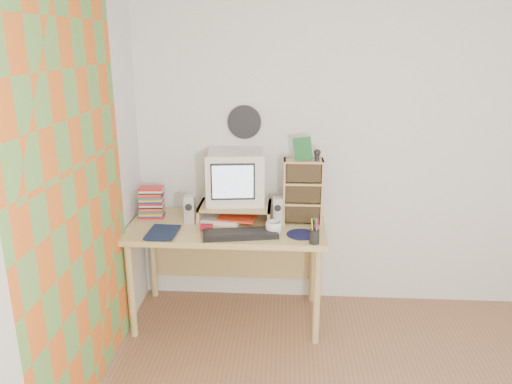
# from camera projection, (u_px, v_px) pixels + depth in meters

# --- Properties ---
(back_wall) EXTENTS (3.50, 0.00, 3.50)m
(back_wall) POSITION_uv_depth(u_px,v_px,m) (369.00, 147.00, 3.71)
(back_wall) COLOR silver
(back_wall) RESTS_ON floor
(left_wall) EXTENTS (0.00, 3.50, 3.50)m
(left_wall) POSITION_uv_depth(u_px,v_px,m) (21.00, 227.00, 2.15)
(left_wall) COLOR silver
(left_wall) RESTS_ON floor
(curtain) EXTENTS (0.00, 2.20, 2.20)m
(curtain) POSITION_uv_depth(u_px,v_px,m) (78.00, 212.00, 2.63)
(curtain) COLOR orange
(curtain) RESTS_ON left_wall
(wall_disc) EXTENTS (0.25, 0.02, 0.25)m
(wall_disc) POSITION_uv_depth(u_px,v_px,m) (244.00, 122.00, 3.70)
(wall_disc) COLOR black
(wall_disc) RESTS_ON back_wall
(desk) EXTENTS (1.40, 0.70, 0.75)m
(desk) POSITION_uv_depth(u_px,v_px,m) (228.00, 238.00, 3.67)
(desk) COLOR tan
(desk) RESTS_ON floor
(monitor_riser) EXTENTS (0.52, 0.30, 0.12)m
(monitor_riser) POSITION_uv_depth(u_px,v_px,m) (235.00, 208.00, 3.63)
(monitor_riser) COLOR tan
(monitor_riser) RESTS_ON desk
(crt_monitor) EXTENTS (0.44, 0.44, 0.38)m
(crt_monitor) POSITION_uv_depth(u_px,v_px,m) (235.00, 178.00, 3.62)
(crt_monitor) COLOR beige
(crt_monitor) RESTS_ON monitor_riser
(speaker_left) EXTENTS (0.08, 0.08, 0.20)m
(speaker_left) POSITION_uv_depth(u_px,v_px,m) (190.00, 209.00, 3.58)
(speaker_left) COLOR silver
(speaker_left) RESTS_ON desk
(speaker_right) EXTENTS (0.08, 0.08, 0.19)m
(speaker_right) POSITION_uv_depth(u_px,v_px,m) (278.00, 210.00, 3.58)
(speaker_right) COLOR silver
(speaker_right) RESTS_ON desk
(keyboard) EXTENTS (0.52, 0.25, 0.03)m
(keyboard) POSITION_uv_depth(u_px,v_px,m) (240.00, 234.00, 3.35)
(keyboard) COLOR black
(keyboard) RESTS_ON desk
(dvd_stack) EXTENTS (0.18, 0.14, 0.24)m
(dvd_stack) POSITION_uv_depth(u_px,v_px,m) (152.00, 201.00, 3.68)
(dvd_stack) COLOR brown
(dvd_stack) RESTS_ON desk
(cd_rack) EXTENTS (0.28, 0.15, 0.46)m
(cd_rack) POSITION_uv_depth(u_px,v_px,m) (303.00, 191.00, 3.55)
(cd_rack) COLOR tan
(cd_rack) RESTS_ON desk
(mug) EXTENTS (0.12, 0.12, 0.09)m
(mug) POSITION_uv_depth(u_px,v_px,m) (274.00, 228.00, 3.38)
(mug) COLOR white
(mug) RESTS_ON desk
(diary) EXTENTS (0.25, 0.19, 0.05)m
(diary) POSITION_uv_depth(u_px,v_px,m) (148.00, 230.00, 3.40)
(diary) COLOR #0F1A37
(diary) RESTS_ON desk
(mousepad) EXTENTS (0.21, 0.21, 0.00)m
(mousepad) POSITION_uv_depth(u_px,v_px,m) (302.00, 234.00, 3.38)
(mousepad) COLOR black
(mousepad) RESTS_ON desk
(pen_cup) EXTENTS (0.08, 0.08, 0.13)m
(pen_cup) POSITION_uv_depth(u_px,v_px,m) (314.00, 234.00, 3.22)
(pen_cup) COLOR black
(pen_cup) RESTS_ON desk
(papers) EXTENTS (0.34, 0.28, 0.04)m
(papers) POSITION_uv_depth(u_px,v_px,m) (228.00, 218.00, 3.64)
(papers) COLOR silver
(papers) RESTS_ON desk
(red_box) EXTENTS (0.08, 0.05, 0.04)m
(red_box) POSITION_uv_depth(u_px,v_px,m) (207.00, 228.00, 3.45)
(red_box) COLOR #AC1224
(red_box) RESTS_ON desk
(game_box) EXTENTS (0.13, 0.03, 0.16)m
(game_box) POSITION_uv_depth(u_px,v_px,m) (303.00, 149.00, 3.44)
(game_box) COLOR #185725
(game_box) RESTS_ON cd_rack
(webcam) EXTENTS (0.05, 0.05, 0.08)m
(webcam) POSITION_uv_depth(u_px,v_px,m) (317.00, 155.00, 3.44)
(webcam) COLOR black
(webcam) RESTS_ON cd_rack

